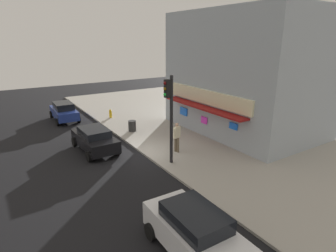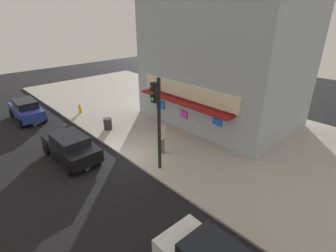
% 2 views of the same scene
% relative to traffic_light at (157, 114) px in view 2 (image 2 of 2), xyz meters
% --- Properties ---
extents(ground_plane, '(60.37, 60.37, 0.00)m').
position_rel_traffic_light_xyz_m(ground_plane, '(-2.25, -0.65, -3.31)').
color(ground_plane, black).
extents(sidewalk, '(40.25, 13.80, 0.13)m').
position_rel_traffic_light_xyz_m(sidewalk, '(-2.25, 6.26, -3.25)').
color(sidewalk, '#A39E93').
rests_on(sidewalk, ground_plane).
extents(corner_building, '(10.86, 8.09, 8.69)m').
position_rel_traffic_light_xyz_m(corner_building, '(-2.30, 8.18, 1.16)').
color(corner_building, '#9EA8B2').
rests_on(corner_building, sidewalk).
extents(traffic_light, '(0.32, 0.58, 4.96)m').
position_rel_traffic_light_xyz_m(traffic_light, '(0.00, 0.00, 0.00)').
color(traffic_light, black).
rests_on(traffic_light, sidewalk).
extents(fire_hydrant, '(0.48, 0.24, 0.76)m').
position_rel_traffic_light_xyz_m(fire_hydrant, '(-10.81, 0.68, -2.81)').
color(fire_hydrant, gold).
rests_on(fire_hydrant, sidewalk).
extents(trash_can, '(0.59, 0.59, 0.81)m').
position_rel_traffic_light_xyz_m(trash_can, '(-6.34, 0.68, -2.78)').
color(trash_can, '#2D2D2D').
rests_on(trash_can, sidewalk).
extents(pedestrian, '(0.39, 0.57, 1.89)m').
position_rel_traffic_light_xyz_m(pedestrian, '(-1.11, 1.24, -2.13)').
color(pedestrian, brown).
rests_on(pedestrian, sidewalk).
extents(parked_car_blue, '(4.09, 1.98, 1.58)m').
position_rel_traffic_light_xyz_m(parked_car_blue, '(-12.63, -2.89, -2.50)').
color(parked_car_blue, navy).
rests_on(parked_car_blue, ground_plane).
extents(parked_car_black, '(4.18, 2.13, 1.49)m').
position_rel_traffic_light_xyz_m(parked_car_black, '(-4.38, -2.89, -2.52)').
color(parked_car_black, black).
rests_on(parked_car_black, ground_plane).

